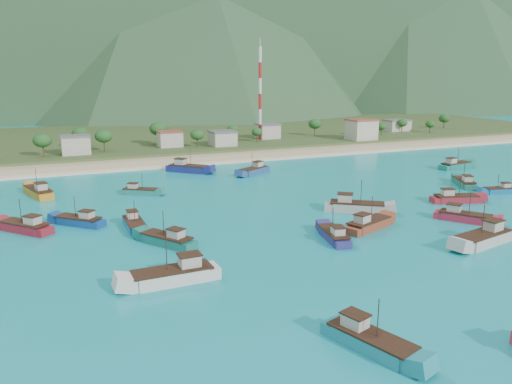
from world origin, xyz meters
name	(u,v)px	position (x,y,z in m)	size (l,w,h in m)	color
ground	(304,228)	(0.00, 0.00, 0.00)	(600.00, 600.00, 0.00)	#0C758A
beach	(188,161)	(0.00, 79.00, 0.00)	(400.00, 18.00, 1.20)	beige
land	(150,139)	(0.00, 140.00, 0.00)	(400.00, 110.00, 2.40)	#385123
surf_line	(196,165)	(0.00, 69.50, 0.00)	(400.00, 2.50, 0.08)	white
village	(207,137)	(13.85, 101.56, 4.63)	(210.74, 29.63, 7.71)	beige
vegetation	(152,137)	(-6.34, 103.61, 5.13)	(277.65, 25.39, 8.75)	#235623
radio_tower	(260,94)	(38.46, 108.00, 19.80)	(1.20, 1.20, 36.39)	red
boat_0	(334,236)	(1.45, -8.11, 0.66)	(4.81, 10.17, 5.78)	navy
boat_1	(455,166)	(69.76, 33.89, 0.83)	(11.71, 4.93, 6.71)	#177060
boat_2	(370,342)	(-13.63, -39.31, 0.75)	(6.30, 11.04, 6.26)	teal
boat_3	(25,228)	(-47.05, 17.56, 0.77)	(9.56, 10.17, 6.37)	maroon
boat_4	(368,225)	(10.35, -5.52, 0.78)	(11.37, 6.90, 6.46)	brown
boat_6	(134,225)	(-28.74, 11.78, 0.66)	(2.97, 9.84, 5.80)	#196E8E
boat_8	(464,217)	(30.34, -8.44, 0.74)	(8.57, 10.39, 6.21)	#B6243C
boat_10	(174,276)	(-27.99, -14.87, 0.91)	(12.21, 3.87, 7.16)	silver
boat_11	(188,169)	(-5.13, 60.36, 0.95)	(11.46, 11.37, 7.36)	navy
boat_15	(484,239)	(23.27, -19.84, 0.94)	(12.86, 6.10, 7.31)	beige
boat_18	(168,241)	(-25.25, 0.48, 0.73)	(8.30, 10.40, 6.16)	#176960
boat_20	(39,192)	(-44.75, 45.64, 0.86)	(6.59, 12.16, 6.89)	orange
boat_21	(140,192)	(-22.89, 38.36, 0.56)	(8.90, 6.95, 5.24)	#23786C
boat_23	(464,183)	(54.10, 14.96, 0.72)	(7.51, 10.61, 6.13)	#1D6251
boat_24	(79,221)	(-37.84, 18.10, 0.67)	(9.14, 8.98, 5.85)	navy
boat_25	(254,171)	(11.39, 50.46, 0.78)	(11.03, 8.30, 6.44)	#284B83
boat_26	(356,207)	(15.12, 5.51, 0.92)	(12.04, 10.01, 7.21)	#B1A7A0
boat_27	(500,191)	(56.23, 6.03, 0.49)	(8.58, 4.19, 4.87)	#135FA1
boat_28	(455,199)	(39.63, 3.23, 0.72)	(10.85, 6.12, 6.15)	maroon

